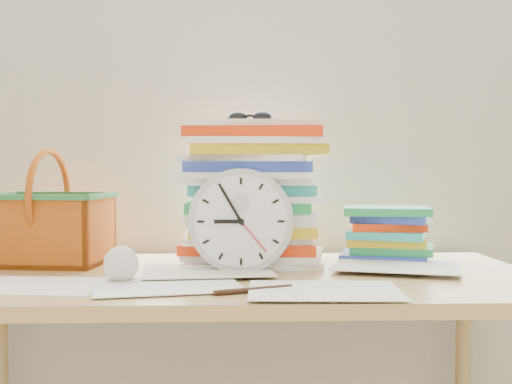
{
  "coord_description": "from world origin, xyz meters",
  "views": [
    {
      "loc": [
        0.0,
        0.12,
        0.99
      ],
      "look_at": [
        0.05,
        1.6,
        0.94
      ],
      "focal_mm": 45.0,
      "sensor_mm": 36.0,
      "label": 1
    }
  ],
  "objects_px": {
    "clock": "(241,220)",
    "book_stack": "(389,234)",
    "basket": "(49,208)",
    "desk": "(234,305)",
    "paper_stack": "(252,193)"
  },
  "relations": [
    {
      "from": "desk",
      "to": "basket",
      "type": "height_order",
      "value": "basket"
    },
    {
      "from": "paper_stack",
      "to": "book_stack",
      "type": "bearing_deg",
      "value": 3.5
    },
    {
      "from": "paper_stack",
      "to": "clock",
      "type": "distance_m",
      "value": 0.17
    },
    {
      "from": "clock",
      "to": "paper_stack",
      "type": "bearing_deg",
      "value": 79.02
    },
    {
      "from": "clock",
      "to": "basket",
      "type": "distance_m",
      "value": 0.51
    },
    {
      "from": "desk",
      "to": "paper_stack",
      "type": "bearing_deg",
      "value": 74.68
    },
    {
      "from": "desk",
      "to": "basket",
      "type": "bearing_deg",
      "value": 161.18
    },
    {
      "from": "paper_stack",
      "to": "book_stack",
      "type": "xyz_separation_m",
      "value": [
        0.36,
        0.02,
        -0.11
      ]
    },
    {
      "from": "desk",
      "to": "basket",
      "type": "relative_size",
      "value": 4.88
    },
    {
      "from": "desk",
      "to": "clock",
      "type": "height_order",
      "value": "clock"
    },
    {
      "from": "book_stack",
      "to": "basket",
      "type": "xyz_separation_m",
      "value": [
        -0.87,
        -0.03,
        0.07
      ]
    },
    {
      "from": "clock",
      "to": "book_stack",
      "type": "distance_m",
      "value": 0.43
    },
    {
      "from": "clock",
      "to": "basket",
      "type": "bearing_deg",
      "value": 163.16
    },
    {
      "from": "clock",
      "to": "desk",
      "type": "bearing_deg",
      "value": -140.24
    },
    {
      "from": "paper_stack",
      "to": "book_stack",
      "type": "height_order",
      "value": "paper_stack"
    }
  ]
}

